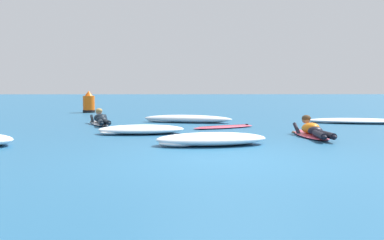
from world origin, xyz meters
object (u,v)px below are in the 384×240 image
(surfer_near, at_px, (312,131))
(surfer_far, at_px, (101,120))
(channel_marker_buoy, at_px, (89,104))
(drifting_surfboard, at_px, (224,127))

(surfer_near, distance_m, surfer_far, 6.76)
(surfer_near, height_order, channel_marker_buoy, channel_marker_buoy)
(drifting_surfboard, relative_size, channel_marker_buoy, 2.00)
(drifting_surfboard, bearing_deg, surfer_far, 160.02)
(surfer_near, relative_size, channel_marker_buoy, 2.47)
(channel_marker_buoy, bearing_deg, drifting_surfboard, -56.33)
(surfer_far, distance_m, channel_marker_buoy, 7.07)
(drifting_surfboard, bearing_deg, surfer_near, -52.82)
(surfer_far, bearing_deg, surfer_near, -34.03)
(drifting_surfboard, bearing_deg, channel_marker_buoy, 123.67)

